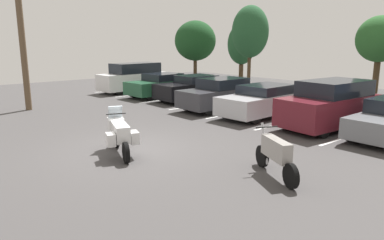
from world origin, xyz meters
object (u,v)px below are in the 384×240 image
motorcycle_touring (120,133)px  car_white (134,77)px  motorcycle_second (276,154)px  car_maroon (330,105)px  car_green (161,85)px  car_silver (263,101)px  car_black (192,88)px  car_charcoal (221,94)px  utility_pole (20,15)px

motorcycle_touring → car_white: (-12.01, 7.78, 0.32)m
motorcycle_second → car_white: bearing=160.7°
motorcycle_touring → car_maroon: car_maroon is taller
car_green → car_silver: size_ratio=0.95×
motorcycle_touring → car_black: car_black is taller
car_white → car_charcoal: (8.67, -0.09, -0.20)m
car_white → car_charcoal: size_ratio=1.08×
car_black → motorcycle_second: bearing=-30.3°
car_green → utility_pole: size_ratio=0.49×
utility_pole → car_silver: bearing=42.1°
car_charcoal → car_maroon: bearing=4.3°
motorcycle_touring → motorcycle_second: motorcycle_touring is taller
car_green → car_black: car_black is taller
motorcycle_second → car_charcoal: car_charcoal is taller
car_maroon → car_black: bearing=178.4°
motorcycle_touring → car_charcoal: car_charcoal is taller
car_white → car_silver: (11.16, 0.13, -0.25)m
motorcycle_second → motorcycle_touring: bearing=-154.0°
car_charcoal → car_silver: size_ratio=0.99×
motorcycle_touring → utility_pole: utility_pole is taller
motorcycle_second → car_charcoal: 9.45m
motorcycle_touring → motorcycle_second: (4.27, 2.08, -0.06)m
motorcycle_second → car_silver: car_silver is taller
motorcycle_second → car_black: size_ratio=0.47×
utility_pole → car_maroon: bearing=34.1°
car_maroon → motorcycle_touring: bearing=-106.2°
car_silver → car_black: bearing=175.4°
car_silver → car_maroon: bearing=3.7°
car_charcoal → car_white: bearing=179.4°
car_silver → utility_pole: utility_pole is taller
car_green → motorcycle_second: bearing=-23.7°
car_maroon → car_charcoal: bearing=-175.7°
motorcycle_second → utility_pole: 14.51m
car_silver → car_maroon: car_maroon is taller
car_green → car_maroon: (11.30, 0.23, 0.22)m
motorcycle_touring → motorcycle_second: 4.75m
car_black → car_maroon: bearing=-1.6°
car_green → car_charcoal: (5.60, -0.20, 0.06)m
car_white → utility_pole: bearing=-72.1°
car_charcoal → car_green: bearing=178.0°
car_white → car_black: bearing=6.0°
motorcycle_second → car_maroon: (-1.91, 6.03, 0.35)m
car_charcoal → utility_pole: size_ratio=0.51×
car_white → car_maroon: car_white is taller
car_black → utility_pole: 9.66m
car_charcoal → car_maroon: (5.69, 0.42, 0.16)m
car_green → car_black: size_ratio=1.04×
motorcycle_touring → utility_pole: bearing=179.6°
car_charcoal → car_maroon: 5.71m
car_white → utility_pole: 8.89m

